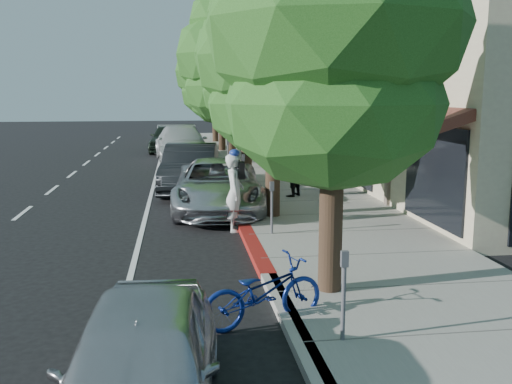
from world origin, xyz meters
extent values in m
plane|color=black|center=(0.00, 0.00, 0.00)|extent=(120.00, 120.00, 0.00)
cube|color=gray|center=(2.30, 8.00, 0.07)|extent=(4.60, 56.00, 0.15)
cube|color=#9E998E|center=(0.00, 8.00, 0.07)|extent=(0.30, 56.00, 0.15)
cube|color=maroon|center=(0.00, 1.00, 0.07)|extent=(0.32, 4.00, 0.15)
cube|color=beige|center=(9.60, 18.00, 3.50)|extent=(10.00, 36.00, 7.00)
cylinder|color=black|center=(0.90, -2.00, 1.29)|extent=(0.40, 0.40, 2.58)
ellipsoid|color=#1E4D17|center=(0.90, -2.00, 3.32)|extent=(3.64, 3.64, 2.91)
ellipsoid|color=#1E4D17|center=(0.90, -2.00, 4.58)|extent=(4.28, 4.28, 3.42)
cylinder|color=black|center=(0.90, 4.00, 1.25)|extent=(0.40, 0.40, 2.49)
ellipsoid|color=#1E4D17|center=(0.90, 4.00, 3.20)|extent=(3.59, 3.59, 2.87)
ellipsoid|color=#1E4D17|center=(0.90, 4.00, 4.41)|extent=(4.23, 4.23, 3.38)
ellipsoid|color=#1E4D17|center=(0.90, 4.00, 5.69)|extent=(3.17, 3.17, 2.54)
cylinder|color=black|center=(0.90, 10.00, 1.37)|extent=(0.40, 0.40, 2.75)
ellipsoid|color=#1E4D17|center=(0.90, 10.00, 3.54)|extent=(3.34, 3.34, 2.67)
ellipsoid|color=#1E4D17|center=(0.90, 10.00, 4.87)|extent=(3.93, 3.93, 3.14)
ellipsoid|color=#1E4D17|center=(0.90, 10.00, 6.28)|extent=(2.95, 2.95, 2.36)
cylinder|color=black|center=(0.90, 16.00, 1.47)|extent=(0.40, 0.40, 2.93)
ellipsoid|color=#1E4D17|center=(0.90, 16.00, 3.77)|extent=(4.52, 4.52, 3.62)
ellipsoid|color=#1E4D17|center=(0.90, 16.00, 5.19)|extent=(5.32, 5.32, 4.26)
ellipsoid|color=#1E4D17|center=(0.90, 16.00, 6.70)|extent=(3.99, 3.99, 3.19)
cylinder|color=black|center=(0.90, 22.00, 1.21)|extent=(0.40, 0.40, 2.41)
ellipsoid|color=#1E4D17|center=(0.90, 22.00, 3.10)|extent=(3.75, 3.75, 3.00)
ellipsoid|color=#1E4D17|center=(0.90, 22.00, 4.28)|extent=(4.41, 4.41, 3.53)
ellipsoid|color=#1E4D17|center=(0.90, 22.00, 5.52)|extent=(3.31, 3.31, 2.65)
cylinder|color=black|center=(0.90, 28.00, 1.37)|extent=(0.40, 0.40, 2.74)
ellipsoid|color=#1E4D17|center=(0.90, 28.00, 3.53)|extent=(4.69, 4.69, 3.75)
ellipsoid|color=#1E4D17|center=(0.90, 28.00, 4.86)|extent=(5.51, 5.51, 4.41)
ellipsoid|color=#1E4D17|center=(0.90, 28.00, 6.27)|extent=(4.13, 4.13, 3.31)
imported|color=silver|center=(-0.24, 3.00, 0.99)|extent=(0.56, 0.77, 1.98)
imported|color=navy|center=(-0.40, -3.00, 0.52)|extent=(2.11, 1.31, 1.05)
imported|color=silver|center=(-0.50, 5.50, 0.77)|extent=(2.83, 5.64, 1.53)
imported|color=black|center=(-1.22, 9.00, 0.84)|extent=(2.32, 5.27, 1.68)
imported|color=silver|center=(-1.47, 18.16, 0.88)|extent=(2.99, 6.28, 1.77)
imported|color=black|center=(-2.20, 22.86, 0.82)|extent=(2.36, 4.94, 1.63)
imported|color=#B3B3B8|center=(-2.06, -5.50, 0.69)|extent=(1.84, 4.12, 1.38)
imported|color=black|center=(1.97, 6.81, 0.91)|extent=(0.93, 0.93, 1.52)
camera|label=1|loc=(-1.62, -11.13, 3.51)|focal=40.00mm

